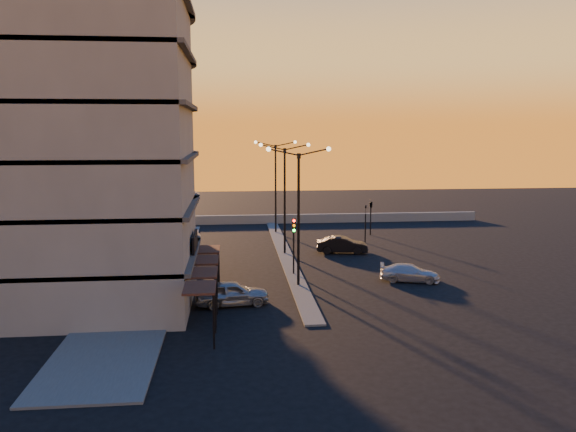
{
  "coord_description": "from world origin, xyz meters",
  "views": [
    {
      "loc": [
        -4.39,
        -36.98,
        10.66
      ],
      "look_at": [
        -0.23,
        4.89,
        4.12
      ],
      "focal_mm": 35.0,
      "sensor_mm": 36.0,
      "label": 1
    }
  ],
  "objects_px": {
    "streetlamp_mid": "(285,190)",
    "traffic_light_main": "(294,237)",
    "car_wagon": "(410,273)",
    "car_hatchback": "(232,293)",
    "car_sedan": "(342,245)"
  },
  "relations": [
    {
      "from": "car_hatchback",
      "to": "traffic_light_main",
      "type": "bearing_deg",
      "value": -40.94
    },
    {
      "from": "streetlamp_mid",
      "to": "traffic_light_main",
      "type": "distance_m",
      "value": 7.62
    },
    {
      "from": "streetlamp_mid",
      "to": "car_sedan",
      "type": "xyz_separation_m",
      "value": [
        5.0,
        -0.03,
        -4.87
      ]
    },
    {
      "from": "streetlamp_mid",
      "to": "car_wagon",
      "type": "xyz_separation_m",
      "value": [
        8.0,
        -9.49,
        -4.99
      ]
    },
    {
      "from": "streetlamp_mid",
      "to": "car_hatchback",
      "type": "xyz_separation_m",
      "value": [
        -4.51,
        -13.73,
        -4.83
      ]
    },
    {
      "from": "traffic_light_main",
      "to": "car_sedan",
      "type": "height_order",
      "value": "traffic_light_main"
    },
    {
      "from": "car_wagon",
      "to": "car_sedan",
      "type": "bearing_deg",
      "value": 32.45
    },
    {
      "from": "streetlamp_mid",
      "to": "car_hatchback",
      "type": "height_order",
      "value": "streetlamp_mid"
    },
    {
      "from": "streetlamp_mid",
      "to": "car_hatchback",
      "type": "relative_size",
      "value": 2.12
    },
    {
      "from": "traffic_light_main",
      "to": "car_wagon",
      "type": "relative_size",
      "value": 1.02
    },
    {
      "from": "streetlamp_mid",
      "to": "car_sedan",
      "type": "distance_m",
      "value": 6.98
    },
    {
      "from": "car_wagon",
      "to": "traffic_light_main",
      "type": "bearing_deg",
      "value": 88.42
    },
    {
      "from": "streetlamp_mid",
      "to": "traffic_light_main",
      "type": "height_order",
      "value": "streetlamp_mid"
    },
    {
      "from": "car_hatchback",
      "to": "car_sedan",
      "type": "relative_size",
      "value": 1.02
    },
    {
      "from": "car_hatchback",
      "to": "car_wagon",
      "type": "bearing_deg",
      "value": -77.88
    }
  ]
}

